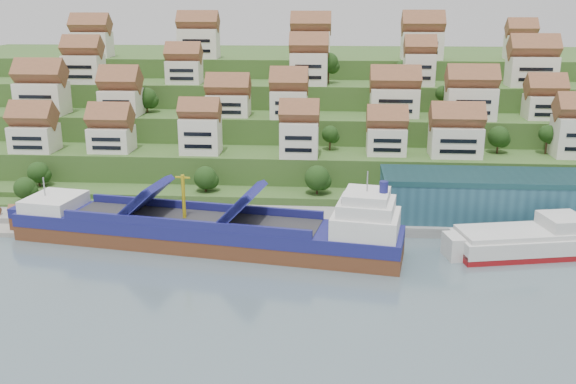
{
  "coord_description": "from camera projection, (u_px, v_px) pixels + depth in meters",
  "views": [
    {
      "loc": [
        10.83,
        -123.2,
        49.29
      ],
      "look_at": [
        0.83,
        14.0,
        8.0
      ],
      "focal_mm": 40.0,
      "sensor_mm": 36.0,
      "label": 1
    }
  ],
  "objects": [
    {
      "name": "ground",
      "position": [
        279.0,
        248.0,
        132.61
      ],
      "size": [
        300.0,
        300.0,
        0.0
      ],
      "primitive_type": "plane",
      "color": "slate",
      "rests_on": "ground"
    },
    {
      "name": "cargo_ship",
      "position": [
        214.0,
        232.0,
        132.25
      ],
      "size": [
        82.46,
        25.84,
        18.12
      ],
      "rotation": [
        0.0,
        0.0,
        -0.16
      ],
      "color": "brown",
      "rests_on": "ground"
    },
    {
      "name": "flagpole",
      "position": [
        366.0,
        204.0,
        138.92
      ],
      "size": [
        1.28,
        0.16,
        8.0
      ],
      "color": "gray",
      "rests_on": "quay"
    },
    {
      "name": "quay",
      "position": [
        373.0,
        222.0,
        145.23
      ],
      "size": [
        180.0,
        14.0,
        2.2
      ],
      "primitive_type": "cube",
      "color": "gray",
      "rests_on": "ground"
    },
    {
      "name": "second_ship",
      "position": [
        530.0,
        242.0,
        129.24
      ],
      "size": [
        30.62,
        16.43,
        8.42
      ],
      "rotation": [
        0.0,
        0.0,
        0.2
      ],
      "color": "maroon",
      "rests_on": "ground"
    },
    {
      "name": "hillside_village",
      "position": [
        301.0,
        90.0,
        183.61
      ],
      "size": [
        156.09,
        63.24,
        29.37
      ],
      "color": "white",
      "rests_on": "ground"
    },
    {
      "name": "pebble_beach",
      "position": [
        34.0,
        220.0,
        147.97
      ],
      "size": [
        45.0,
        20.0,
        1.0
      ],
      "primitive_type": "cube",
      "color": "gray",
      "rests_on": "ground"
    },
    {
      "name": "hillside",
      "position": [
        304.0,
        113.0,
        228.46
      ],
      "size": [
        260.0,
        128.0,
        31.0
      ],
      "color": "#2D4C1E",
      "rests_on": "ground"
    },
    {
      "name": "hillside_trees",
      "position": [
        268.0,
        122.0,
        173.46
      ],
      "size": [
        144.08,
        62.2,
        30.7
      ],
      "color": "#204216",
      "rests_on": "ground"
    },
    {
      "name": "beach_huts",
      "position": [
        22.0,
        215.0,
        146.45
      ],
      "size": [
        14.4,
        3.7,
        2.2
      ],
      "color": "white",
      "rests_on": "pebble_beach"
    },
    {
      "name": "warehouse",
      "position": [
        517.0,
        196.0,
        143.16
      ],
      "size": [
        60.0,
        15.0,
        10.0
      ],
      "primitive_type": "cube",
      "color": "#255164",
      "rests_on": "quay"
    }
  ]
}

